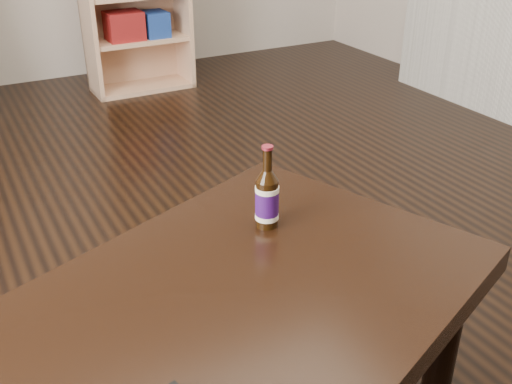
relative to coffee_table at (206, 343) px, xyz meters
name	(u,v)px	position (x,y,z in m)	size (l,w,h in m)	color
floor	(226,344)	(0.23, 0.40, -0.42)	(5.00, 6.00, 0.01)	black
coffee_table	(206,343)	(0.00, 0.00, 0.00)	(1.45, 1.16, 0.47)	black
beer_bottle	(267,199)	(0.28, 0.25, 0.14)	(0.07, 0.07, 0.21)	black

